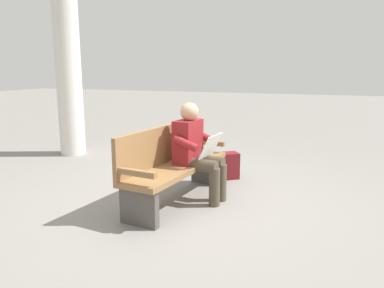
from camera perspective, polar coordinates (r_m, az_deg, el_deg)
The scene contains 5 objects.
ground_plane at distance 4.59m, azimuth -2.12°, elevation -8.64°, with size 40.00×40.00×0.00m, color gray.
bench_near at distance 4.49m, azimuth -2.96°, elevation -2.99°, with size 1.84×0.69×0.90m.
person_seated at distance 4.48m, azimuth 0.66°, elevation -0.77°, with size 0.60×0.60×1.18m.
backpack at distance 5.47m, azimuth 5.17°, elevation -3.32°, with size 0.38×0.40×0.38m.
support_pillar at distance 7.23m, azimuth -18.41°, elevation 13.41°, with size 0.45×0.45×3.79m, color silver.
Camera 1 is at (3.97, 1.68, 1.58)m, focal length 35.20 mm.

